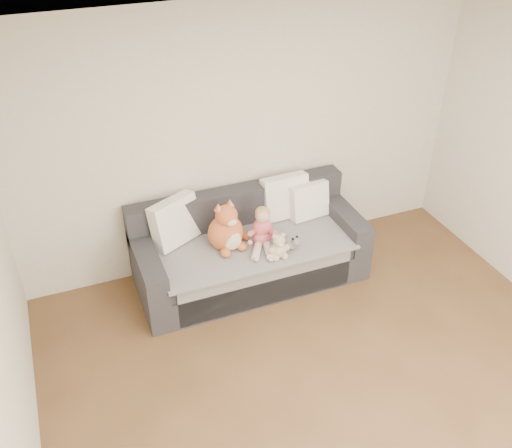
# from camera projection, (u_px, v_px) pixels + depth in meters

# --- Properties ---
(room_shell) EXTENTS (5.00, 5.00, 5.00)m
(room_shell) POSITION_uv_depth(u_px,v_px,m) (356.00, 264.00, 3.80)
(room_shell) COLOR brown
(room_shell) RESTS_ON ground
(sofa) EXTENTS (2.20, 0.94, 0.85)m
(sofa) POSITION_uv_depth(u_px,v_px,m) (249.00, 251.00, 5.58)
(sofa) COLOR #2C2C31
(sofa) RESTS_ON ground
(cushion_left) EXTENTS (0.53, 0.41, 0.46)m
(cushion_left) POSITION_uv_depth(u_px,v_px,m) (175.00, 221.00, 5.32)
(cushion_left) COLOR white
(cushion_left) RESTS_ON sofa
(cushion_right_back) EXTENTS (0.48, 0.23, 0.45)m
(cushion_right_back) POSITION_uv_depth(u_px,v_px,m) (285.00, 197.00, 5.70)
(cushion_right_back) COLOR white
(cushion_right_back) RESTS_ON sofa
(cushion_right_front) EXTENTS (0.41, 0.22, 0.38)m
(cushion_right_front) POSITION_uv_depth(u_px,v_px,m) (309.00, 201.00, 5.70)
(cushion_right_front) COLOR white
(cushion_right_front) RESTS_ON sofa
(toddler) EXTENTS (0.29, 0.41, 0.40)m
(toddler) POSITION_uv_depth(u_px,v_px,m) (263.00, 230.00, 5.29)
(toddler) COLOR #E6517F
(toddler) RESTS_ON sofa
(plush_cat) EXTENTS (0.41, 0.39, 0.51)m
(plush_cat) POSITION_uv_depth(u_px,v_px,m) (227.00, 230.00, 5.26)
(plush_cat) COLOR #BB5329
(plush_cat) RESTS_ON sofa
(teddy_bear) EXTENTS (0.21, 0.15, 0.26)m
(teddy_bear) POSITION_uv_depth(u_px,v_px,m) (279.00, 248.00, 5.17)
(teddy_bear) COLOR tan
(teddy_bear) RESTS_ON sofa
(plush_cow) EXTENTS (0.13, 0.19, 0.16)m
(plush_cow) POSITION_uv_depth(u_px,v_px,m) (291.00, 242.00, 5.31)
(plush_cow) COLOR white
(plush_cow) RESTS_ON sofa
(sippy_cup) EXTENTS (0.11, 0.08, 0.12)m
(sippy_cup) POSITION_uv_depth(u_px,v_px,m) (277.00, 243.00, 5.30)
(sippy_cup) COLOR #7D3591
(sippy_cup) RESTS_ON sofa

